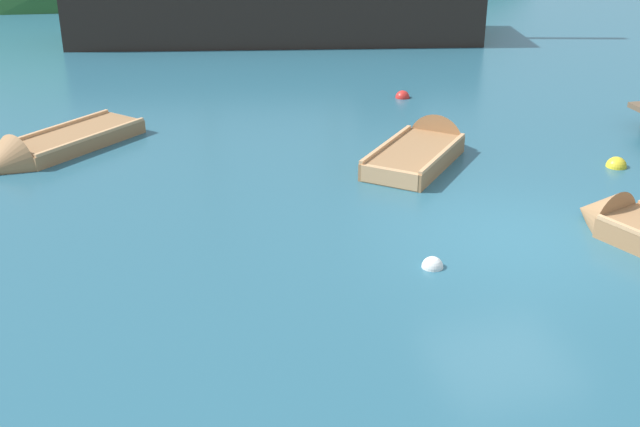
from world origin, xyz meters
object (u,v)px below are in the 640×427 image
Objects in this scene: rowboat_center at (424,152)px; buoy_white at (432,267)px; rowboat_outer_left at (49,151)px; sailing_ship at (280,15)px; buoy_yellow at (616,167)px; buoy_red at (402,98)px.

rowboat_center is 9.66× the size of buoy_white.
buoy_white is at bearing 89.52° from rowboat_outer_left.
buoy_yellow is (3.95, -14.07, -0.79)m from sailing_ship.
rowboat_outer_left reaches higher than buoy_white.
sailing_ship is at bearing 43.76° from rowboat_center.
buoy_white is (-1.68, -4.64, -0.12)m from rowboat_center.
buoy_yellow is (2.44, -5.91, 0.00)m from buoy_red.
rowboat_center reaches higher than buoy_white.
rowboat_center reaches higher than buoy_yellow.
rowboat_outer_left is at bearing 131.10° from buoy_white.
rowboat_center is (7.59, -2.14, 0.03)m from rowboat_outer_left.
sailing_ship is at bearing -166.31° from rowboat_outer_left.
buoy_yellow is at bearing -71.06° from rowboat_center.
rowboat_outer_left is 8.65× the size of buoy_yellow.
buoy_red is at bearing 72.71° from buoy_white.
sailing_ship reaches higher than buoy_white.
rowboat_center is at bearing -104.48° from buoy_red.
sailing_ship is 14.64m from buoy_yellow.
buoy_red is 0.90× the size of buoy_yellow.
buoy_yellow is at bearing 30.70° from buoy_white.
rowboat_outer_left is 9.01m from buoy_red.
sailing_ship is at bearing 105.69° from buoy_yellow.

